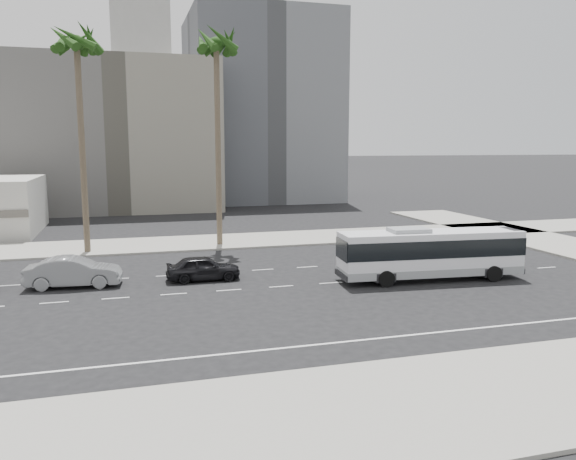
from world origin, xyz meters
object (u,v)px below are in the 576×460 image
object	(u,v)px
car_b	(74,272)
car_a	(203,268)
palm_near	(216,49)
palm_mid	(77,48)
city_bus	(430,252)

from	to	relation	value
car_b	car_a	bearing A→B (deg)	-88.47
car_a	palm_near	distance (m)	18.47
car_b	palm_near	xyz separation A→B (m)	(10.04, 10.78, 14.29)
car_b	palm_mid	bearing A→B (deg)	4.30
city_bus	car_a	world-z (taller)	city_bus
car_a	city_bus	bearing A→B (deg)	-104.06
city_bus	palm_mid	world-z (taller)	palm_mid
car_a	car_b	size ratio (longest dim) A/B	0.84
city_bus	car_a	bearing A→B (deg)	169.32
city_bus	car_b	distance (m)	20.65
city_bus	palm_near	distance (m)	22.47
palm_mid	car_b	bearing A→B (deg)	-90.65
palm_near	city_bus	bearing A→B (deg)	-55.39
city_bus	car_b	bearing A→B (deg)	173.49
car_b	palm_near	size ratio (longest dim) A/B	0.31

